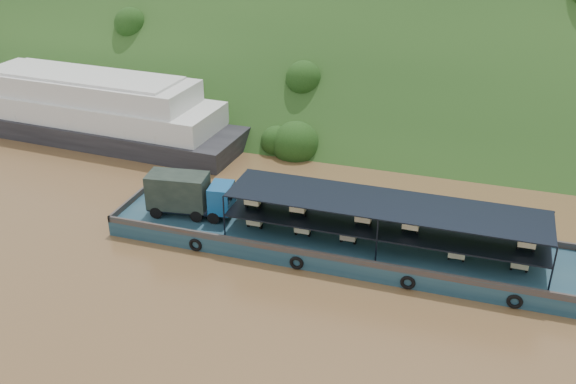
% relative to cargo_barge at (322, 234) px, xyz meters
% --- Properties ---
extents(ground, '(160.00, 160.00, 0.00)m').
position_rel_cargo_barge_xyz_m(ground, '(-1.41, -0.88, -1.14)').
color(ground, brown).
rests_on(ground, ground).
extents(hillside, '(140.00, 39.60, 39.60)m').
position_rel_cargo_barge_xyz_m(hillside, '(-1.41, 35.12, -1.14)').
color(hillside, '#1A3814').
rests_on(hillside, ground).
extents(cargo_barge, '(35.00, 7.18, 4.63)m').
position_rel_cargo_barge_xyz_m(cargo_barge, '(0.00, 0.00, 0.00)').
color(cargo_barge, '#122F41').
rests_on(cargo_barge, ground).
extents(passenger_ferry, '(34.48, 10.44, 6.89)m').
position_rel_cargo_barge_xyz_m(passenger_ferry, '(-29.60, 14.59, 1.85)').
color(passenger_ferry, black).
rests_on(passenger_ferry, ground).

